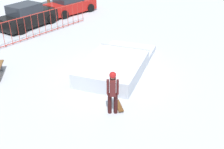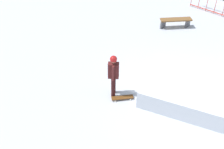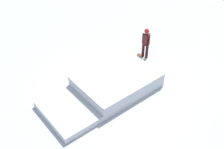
% 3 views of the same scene
% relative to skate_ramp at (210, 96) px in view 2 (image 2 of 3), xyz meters
% --- Properties ---
extents(ground_plane, '(60.00, 60.00, 0.00)m').
position_rel_skate_ramp_xyz_m(ground_plane, '(-0.40, -0.10, -0.32)').
color(ground_plane, '#B2B7C1').
extents(skate_ramp, '(5.99, 4.49, 0.74)m').
position_rel_skate_ramp_xyz_m(skate_ramp, '(0.00, 0.00, 0.00)').
color(skate_ramp, silver).
rests_on(skate_ramp, ground).
extents(skater, '(0.43, 0.42, 1.73)m').
position_rel_skate_ramp_xyz_m(skater, '(-2.65, -2.18, 0.69)').
color(skater, black).
rests_on(skater, ground).
extents(skateboard, '(0.62, 0.77, 0.09)m').
position_rel_skate_ramp_xyz_m(skateboard, '(-2.23, -2.12, -0.24)').
color(skateboard, '#593314').
rests_on(skateboard, ground).
extents(park_bench, '(1.30, 1.51, 0.48)m').
position_rel_skate_ramp_xyz_m(park_bench, '(-4.16, 3.70, 0.04)').
color(park_bench, brown).
rests_on(park_bench, ground).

